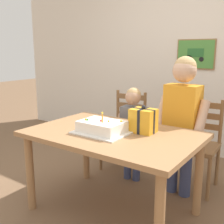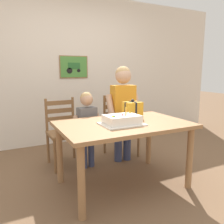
% 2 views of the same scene
% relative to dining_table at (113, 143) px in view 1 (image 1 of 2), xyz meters
% --- Properties ---
extents(ground_plane, '(20.00, 20.00, 0.00)m').
position_rel_dining_table_xyz_m(ground_plane, '(0.00, 0.00, -0.64)').
color(ground_plane, brown).
extents(back_wall, '(6.40, 0.11, 2.60)m').
position_rel_dining_table_xyz_m(back_wall, '(0.00, 1.92, 0.66)').
color(back_wall, silver).
rests_on(back_wall, ground).
extents(dining_table, '(1.41, 0.93, 0.74)m').
position_rel_dining_table_xyz_m(dining_table, '(0.00, 0.00, 0.00)').
color(dining_table, '#9E7047').
rests_on(dining_table, ground).
extents(birthday_cake, '(0.44, 0.34, 0.19)m').
position_rel_dining_table_xyz_m(birthday_cake, '(-0.06, -0.07, 0.14)').
color(birthday_cake, white).
rests_on(birthday_cake, dining_table).
extents(gift_box_red_large, '(0.21, 0.17, 0.23)m').
position_rel_dining_table_xyz_m(gift_box_red_large, '(0.21, 0.15, 0.20)').
color(gift_box_red_large, gold).
rests_on(gift_box_red_large, dining_table).
extents(chair_left, '(0.43, 0.43, 0.92)m').
position_rel_dining_table_xyz_m(chair_left, '(-0.44, 0.89, -0.17)').
color(chair_left, brown).
rests_on(chair_left, ground).
extents(chair_right, '(0.44, 0.44, 0.92)m').
position_rel_dining_table_xyz_m(chair_right, '(0.44, 0.88, -0.17)').
color(chair_right, brown).
rests_on(chair_right, ground).
extents(child_older, '(0.50, 0.29, 1.36)m').
position_rel_dining_table_xyz_m(child_older, '(0.35, 0.64, 0.19)').
color(child_older, '#38426B').
rests_on(child_older, ground).
extents(child_younger, '(0.38, 0.23, 1.03)m').
position_rel_dining_table_xyz_m(child_younger, '(-0.19, 0.64, -0.02)').
color(child_younger, '#38426B').
rests_on(child_younger, ground).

